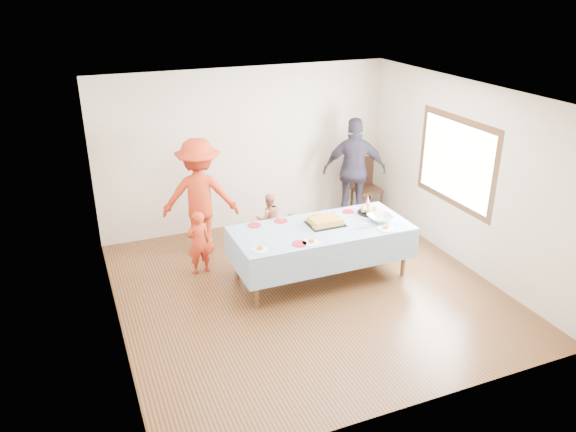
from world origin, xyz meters
name	(u,v)px	position (x,y,z in m)	size (l,w,h in m)	color
ground	(306,290)	(0.00, 0.00, 0.00)	(5.00, 5.00, 0.00)	#422813
room_walls	(312,168)	(0.05, 0.00, 1.77)	(5.04, 5.04, 2.72)	beige
party_table	(321,231)	(0.34, 0.27, 0.72)	(2.50, 1.10, 0.78)	#532F1C
birthday_cake	(325,222)	(0.43, 0.35, 0.82)	(0.51, 0.39, 0.09)	black
rolls_tray	(370,210)	(1.22, 0.46, 0.83)	(0.36, 0.36, 0.11)	black
punch_bowl	(380,218)	(1.21, 0.15, 0.82)	(0.35, 0.35, 0.09)	silver
party_hat	(368,201)	(1.34, 0.73, 0.86)	(0.09, 0.09, 0.16)	white
fork_pile	(362,225)	(0.87, 0.06, 0.81)	(0.24, 0.18, 0.07)	white
plate_red_far_a	(255,225)	(-0.51, 0.68, 0.79)	(0.19, 0.19, 0.01)	red
plate_red_far_b	(281,221)	(-0.10, 0.69, 0.79)	(0.20, 0.20, 0.01)	red
plate_red_far_c	(317,217)	(0.44, 0.62, 0.79)	(0.19, 0.19, 0.01)	red
plate_red_far_d	(348,212)	(0.95, 0.62, 0.79)	(0.17, 0.17, 0.01)	red
plate_red_near	(299,244)	(-0.16, -0.10, 0.79)	(0.20, 0.20, 0.01)	red
plate_white_left	(260,250)	(-0.70, -0.08, 0.79)	(0.21, 0.21, 0.01)	white
plate_white_mid	(311,243)	(0.00, -0.13, 0.79)	(0.24, 0.24, 0.01)	white
plate_white_right	(385,229)	(1.13, -0.13, 0.79)	(0.23, 0.23, 0.01)	white
dining_chair	(365,183)	(2.10, 2.13, 0.58)	(0.46, 0.46, 1.04)	black
toddler_left	(199,243)	(-1.23, 1.06, 0.48)	(0.35, 0.23, 0.96)	red
toddler_mid	(292,237)	(0.16, 0.90, 0.38)	(0.37, 0.24, 0.77)	#2E7828
toddler_right	(269,219)	(0.05, 1.59, 0.43)	(0.42, 0.32, 0.86)	#C5785C
adult_left	(200,196)	(-1.01, 1.77, 0.91)	(1.17, 0.67, 1.82)	red
adult_right	(354,170)	(1.77, 1.95, 0.92)	(1.08, 0.45, 1.84)	#2F2A3A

